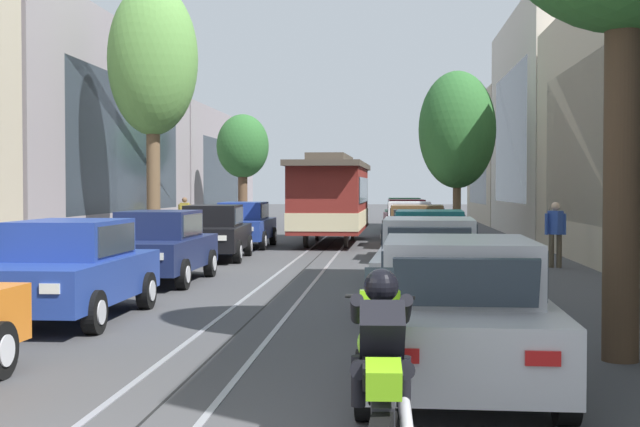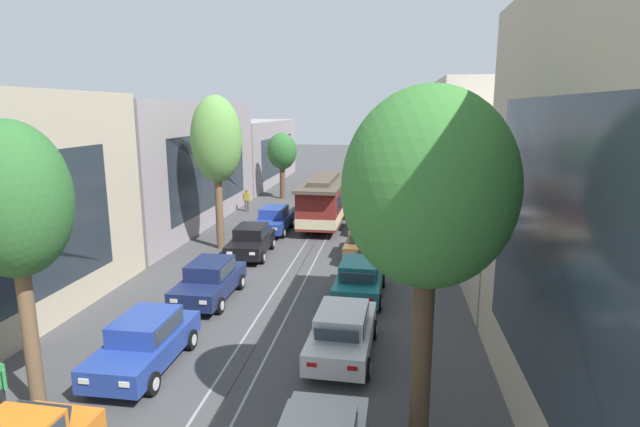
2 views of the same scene
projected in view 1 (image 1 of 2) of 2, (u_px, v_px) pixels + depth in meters
The scene contains 22 objects.
ground_plane at pixel (322, 252), 28.79m from camera, with size 160.00×160.00×0.00m, color #424244.
trolley_track_rails at pixel (330, 244), 32.60m from camera, with size 1.14×66.23×0.01m.
building_facade_left at pixel (40, 138), 31.23m from camera, with size 5.87×57.93×8.28m.
building_facade_right at pixel (631, 113), 29.06m from camera, with size 5.62×57.93×10.49m.
parked_car_blue_second_left at pixel (69, 269), 14.14m from camera, with size 2.01×4.37×1.58m.
parked_car_navy_mid_left at pixel (159, 246), 19.67m from camera, with size 2.02×4.37×1.58m.
parked_car_black_fourth_left at pixel (213, 232), 25.92m from camera, with size 2.14×4.42×1.58m.
parked_car_blue_fifth_left at pixel (243, 225), 31.05m from camera, with size 2.01×4.37×1.58m.
parked_car_silver_near_right at pixel (458, 313), 9.23m from camera, with size 2.07×4.39×1.58m.
parked_car_white_second_right at pixel (429, 264), 15.23m from camera, with size 2.12×4.41×1.58m.
parked_car_teal_mid_right at pixel (429, 244), 20.26m from camera, with size 2.10×4.40×1.58m.
parked_car_brown_fourth_right at pixel (417, 232), 26.01m from camera, with size 2.11×4.41×1.58m.
parked_car_white_fifth_right at pixel (410, 224), 31.87m from camera, with size 2.06×4.39×1.58m.
parked_car_maroon_sixth_right at pixel (406, 218), 37.79m from camera, with size 2.12×4.41×1.58m.
parked_car_green_far_right at pixel (404, 214), 43.25m from camera, with size 2.08×4.40×1.58m.
street_tree_kerb_left_second at pixel (153, 62), 27.12m from camera, with size 2.76×2.40×8.33m.
street_tree_kerb_left_mid at pixel (243, 148), 43.03m from camera, with size 2.54×2.16×5.63m.
street_tree_kerb_right_second at pixel (457, 130), 33.75m from camera, with size 2.92×2.88×6.51m.
cable_car_trolley at pixel (331, 199), 32.89m from camera, with size 2.70×9.16×3.28m.
motorcycle_with_rider at pixel (381, 367), 6.61m from camera, with size 0.56×1.97×1.51m.
pedestrian_on_left_pavement at pixel (555, 230), 23.25m from camera, with size 0.55×0.42×1.72m.
pedestrian_on_right_pavement at pixel (185, 215), 37.38m from camera, with size 0.55×0.25×1.68m.
Camera 1 is at (2.22, -5.36, 2.11)m, focal length 49.99 mm.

